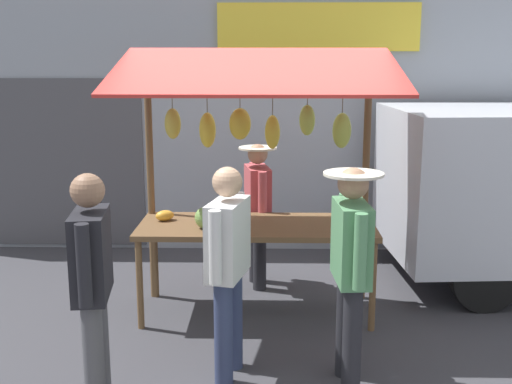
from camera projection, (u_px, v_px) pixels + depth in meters
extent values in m
plane|color=#38383D|center=(257.00, 312.00, 6.19)|extent=(40.00, 40.00, 0.00)
cube|color=#8C939E|center=(260.00, 115.00, 7.98)|extent=(9.00, 0.25, 3.40)
cube|color=yellow|center=(318.00, 27.00, 7.61)|extent=(2.40, 0.06, 0.56)
cube|color=#47474C|center=(68.00, 163.00, 8.03)|extent=(1.90, 0.04, 2.10)
cube|color=brown|center=(257.00, 226.00, 6.01)|extent=(2.20, 0.90, 0.05)
cylinder|color=brown|center=(140.00, 285.00, 5.74)|extent=(0.06, 0.06, 0.83)
cylinder|color=brown|center=(373.00, 287.00, 5.70)|extent=(0.06, 0.06, 0.83)
cylinder|color=brown|center=(155.00, 258.00, 6.51)|extent=(0.06, 0.06, 0.83)
cylinder|color=brown|center=(361.00, 259.00, 6.46)|extent=(0.06, 0.06, 0.83)
cylinder|color=brown|center=(151.00, 184.00, 6.36)|extent=(0.07, 0.07, 2.35)
cylinder|color=brown|center=(365.00, 185.00, 6.31)|extent=(0.07, 0.07, 2.35)
cylinder|color=brown|center=(258.00, 85.00, 6.13)|extent=(2.12, 0.06, 0.06)
cube|color=#B72D28|center=(256.00, 70.00, 5.56)|extent=(2.50, 1.46, 0.39)
cylinder|color=brown|center=(343.00, 99.00, 6.11)|extent=(0.01, 0.01, 0.26)
ellipsoid|color=#B2CC4C|center=(342.00, 131.00, 6.17)|extent=(0.25, 0.24, 0.34)
cylinder|color=brown|center=(308.00, 95.00, 6.08)|extent=(0.01, 0.01, 0.19)
ellipsoid|color=#B2CC4C|center=(307.00, 120.00, 6.13)|extent=(0.20, 0.19, 0.29)
cylinder|color=brown|center=(273.00, 100.00, 6.12)|extent=(0.01, 0.01, 0.29)
ellipsoid|color=yellow|center=(272.00, 132.00, 6.18)|extent=(0.20, 0.22, 0.33)
cylinder|color=brown|center=(240.00, 96.00, 6.12)|extent=(0.01, 0.01, 0.22)
ellipsoid|color=yellow|center=(240.00, 124.00, 6.17)|extent=(0.25, 0.22, 0.30)
cylinder|color=brown|center=(207.00, 99.00, 6.13)|extent=(0.01, 0.01, 0.26)
ellipsoid|color=yellow|center=(208.00, 130.00, 6.19)|extent=(0.18, 0.21, 0.34)
cylinder|color=brown|center=(172.00, 97.00, 6.14)|extent=(0.01, 0.01, 0.22)
ellipsoid|color=gold|center=(173.00, 124.00, 6.20)|extent=(0.19, 0.16, 0.30)
ellipsoid|color=gold|center=(165.00, 215.00, 6.12)|extent=(0.22, 0.19, 0.10)
sphere|color=#729E4C|center=(206.00, 218.00, 5.83)|extent=(0.20, 0.20, 0.20)
ellipsoid|color=orange|center=(215.00, 219.00, 5.89)|extent=(0.26, 0.24, 0.14)
cylinder|color=#232328|center=(256.00, 248.00, 6.96)|extent=(0.14, 0.14, 0.76)
cylinder|color=#232328|center=(260.00, 255.00, 6.72)|extent=(0.14, 0.14, 0.76)
cube|color=#BF4C51|center=(258.00, 192.00, 6.71)|extent=(0.30, 0.49, 0.54)
cylinder|color=#BF4C51|center=(253.00, 185.00, 6.98)|extent=(0.09, 0.09, 0.49)
cylinder|color=#BF4C51|center=(262.00, 196.00, 6.42)|extent=(0.09, 0.09, 0.49)
sphere|color=#A87A5B|center=(258.00, 154.00, 6.62)|extent=(0.21, 0.21, 0.21)
cylinder|color=beige|center=(258.00, 148.00, 6.61)|extent=(0.40, 0.40, 0.02)
cylinder|color=#232328|center=(352.00, 341.00, 4.63)|extent=(0.14, 0.14, 0.82)
cylinder|color=#232328|center=(345.00, 325.00, 4.90)|extent=(0.14, 0.14, 0.82)
cube|color=#518C5B|center=(351.00, 242.00, 4.62)|extent=(0.25, 0.51, 0.58)
cylinder|color=#518C5B|center=(360.00, 252.00, 4.31)|extent=(0.09, 0.09, 0.53)
cylinder|color=#518C5B|center=(344.00, 228.00, 4.91)|extent=(0.09, 0.09, 0.53)
sphere|color=#A87A5B|center=(353.00, 183.00, 4.53)|extent=(0.23, 0.23, 0.23)
cylinder|color=beige|center=(354.00, 174.00, 4.51)|extent=(0.43, 0.43, 0.02)
cylinder|color=#4C4C51|center=(94.00, 361.00, 4.31)|extent=(0.14, 0.14, 0.83)
cylinder|color=#4C4C51|center=(99.00, 343.00, 4.58)|extent=(0.14, 0.14, 0.83)
cube|color=black|center=(91.00, 254.00, 4.29)|extent=(0.28, 0.53, 0.59)
cylinder|color=black|center=(84.00, 266.00, 3.99)|extent=(0.09, 0.09, 0.54)
cylinder|color=black|center=(97.00, 238.00, 4.59)|extent=(0.09, 0.09, 0.54)
sphere|color=#8C664C|center=(87.00, 190.00, 4.20)|extent=(0.23, 0.23, 0.23)
cylinder|color=navy|center=(223.00, 333.00, 4.76)|extent=(0.14, 0.14, 0.81)
cylinder|color=navy|center=(234.00, 319.00, 5.02)|extent=(0.14, 0.14, 0.81)
cube|color=silver|center=(228.00, 239.00, 4.75)|extent=(0.33, 0.53, 0.57)
cylinder|color=silver|center=(215.00, 247.00, 4.45)|extent=(0.09, 0.09, 0.53)
cylinder|color=silver|center=(239.00, 225.00, 5.03)|extent=(0.09, 0.09, 0.53)
sphere|color=tan|center=(227.00, 182.00, 4.66)|extent=(0.22, 0.22, 0.22)
cube|color=black|center=(477.00, 156.00, 6.77)|extent=(1.53, 1.91, 0.68)
cylinder|color=black|center=(484.00, 278.00, 6.17)|extent=(0.67, 0.22, 0.66)
cylinder|color=black|center=(430.00, 231.00, 7.79)|extent=(0.67, 0.22, 0.66)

